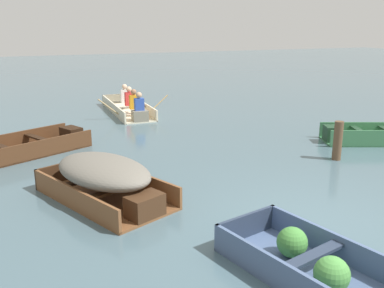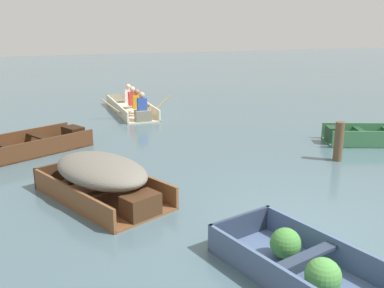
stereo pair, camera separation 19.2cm
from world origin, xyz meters
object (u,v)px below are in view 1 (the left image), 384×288
(rowboat_cream_with_crew, at_px, (129,107))
(mooring_post, at_px, (338,141))
(dinghy_slate_blue_foreground, at_px, (351,286))
(skiff_wooden_brown_mid_moored, at_px, (105,176))
(skiff_green_near_moored, at_px, (368,136))
(skiff_dark_varnish_far_moored, at_px, (27,148))

(rowboat_cream_with_crew, bearing_deg, mooring_post, -66.94)
(rowboat_cream_with_crew, relative_size, mooring_post, 4.27)
(dinghy_slate_blue_foreground, bearing_deg, mooring_post, 50.36)
(skiff_wooden_brown_mid_moored, bearing_deg, skiff_green_near_moored, 8.83)
(skiff_green_near_moored, bearing_deg, skiff_dark_varnish_far_moored, 163.53)
(skiff_wooden_brown_mid_moored, xyz_separation_m, rowboat_cream_with_crew, (2.29, 6.94, -0.20))
(dinghy_slate_blue_foreground, height_order, skiff_wooden_brown_mid_moored, skiff_wooden_brown_mid_moored)
(mooring_post, bearing_deg, skiff_wooden_brown_mid_moored, -177.38)
(skiff_dark_varnish_far_moored, xyz_separation_m, mooring_post, (6.23, -3.18, 0.29))
(skiff_green_near_moored, height_order, rowboat_cream_with_crew, rowboat_cream_with_crew)
(skiff_green_near_moored, height_order, mooring_post, mooring_post)
(skiff_green_near_moored, xyz_separation_m, rowboat_cream_with_crew, (-4.57, 5.88, 0.07))
(dinghy_slate_blue_foreground, xyz_separation_m, skiff_green_near_moored, (5.02, 4.82, -0.00))
(skiff_wooden_brown_mid_moored, distance_m, skiff_dark_varnish_far_moored, 3.60)
(skiff_dark_varnish_far_moored, bearing_deg, rowboat_cream_with_crew, 46.27)
(mooring_post, bearing_deg, dinghy_slate_blue_foreground, -129.64)
(rowboat_cream_with_crew, bearing_deg, skiff_green_near_moored, -52.10)
(skiff_wooden_brown_mid_moored, bearing_deg, rowboat_cream_with_crew, 71.73)
(skiff_green_near_moored, xyz_separation_m, skiff_dark_varnish_far_moored, (-7.95, 2.35, -0.02))
(mooring_post, bearing_deg, skiff_green_near_moored, 25.82)
(skiff_green_near_moored, height_order, skiff_dark_varnish_far_moored, skiff_green_near_moored)
(dinghy_slate_blue_foreground, distance_m, rowboat_cream_with_crew, 10.70)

